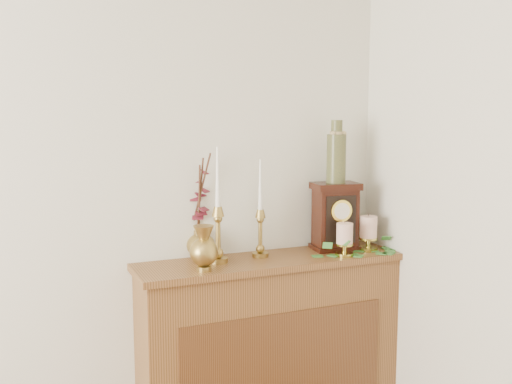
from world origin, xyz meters
name	(u,v)px	position (x,y,z in m)	size (l,w,h in m)	color
console_shelf	(271,361)	(1.40, 2.10, 0.44)	(1.24, 0.34, 0.93)	brown
candlestick_left	(218,225)	(1.15, 2.11, 1.10)	(0.08, 0.08, 0.51)	olive
candlestick_center	(260,225)	(1.36, 2.14, 1.08)	(0.07, 0.07, 0.44)	olive
bud_vase	(204,249)	(1.05, 2.00, 1.03)	(0.12, 0.12, 0.19)	olive
ginger_jar	(200,210)	(1.11, 2.24, 1.14)	(0.19, 0.21, 0.48)	olive
pillar_candle_left	(345,238)	(1.73, 2.00, 1.02)	(0.08, 0.08, 0.16)	gold
pillar_candle_right	(368,231)	(1.88, 2.05, 1.02)	(0.09, 0.09, 0.18)	gold
ivy_garland	(347,252)	(1.75, 2.02, 0.94)	(0.40, 0.21, 0.08)	#38772D
mantel_clock	(335,217)	(1.75, 2.13, 1.09)	(0.23, 0.17, 0.32)	black
ceramic_vase	(336,155)	(1.75, 2.13, 1.38)	(0.09, 0.09, 0.30)	#1C3829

